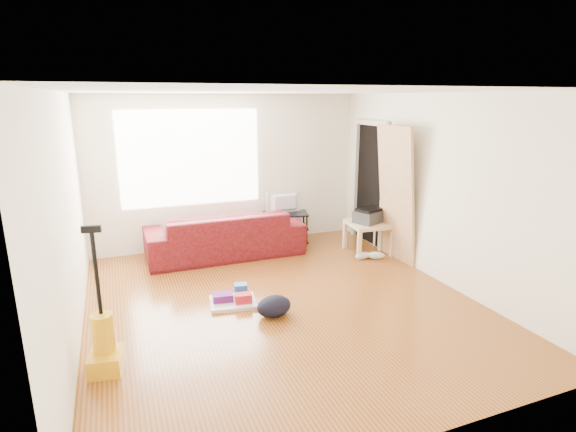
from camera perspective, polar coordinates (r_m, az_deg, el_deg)
name	(u,v)px	position (r m, az deg, el deg)	size (l,w,h in m)	color
room	(283,200)	(5.34, -0.69, 2.04)	(4.51, 5.01, 2.51)	#6B3A0B
sofa	(226,255)	(7.27, -7.92, -4.90)	(2.43, 0.95, 0.71)	black
tv_stand	(285,227)	(7.75, -0.35, -1.41)	(0.84, 0.62, 0.52)	black
tv	(285,203)	(7.64, -0.36, 1.70)	(0.62, 0.08, 0.36)	black
side_table	(369,227)	(7.30, 10.19, -1.40)	(0.68, 0.68, 0.51)	tan
printer	(369,215)	(7.25, 10.26, 0.07)	(0.54, 0.48, 0.23)	#2E2E30
bucket	(182,266)	(6.91, -13.25, -6.23)	(0.25, 0.25, 0.25)	#04059E
toilet_paper	(183,255)	(6.85, -13.16, -4.79)	(0.12, 0.12, 0.11)	silver
cleaning_tray	(234,299)	(5.60, -6.90, -10.38)	(0.61, 0.52, 0.20)	silver
backpack	(274,315)	(5.31, -1.78, -12.49)	(0.42, 0.33, 0.23)	black
sneakers	(369,256)	(7.11, 10.26, -4.97)	(0.50, 0.26, 0.11)	silver
vacuum	(104,345)	(4.58, -22.29, -14.87)	(0.34, 0.37, 1.37)	orange
door_panel	(392,259)	(7.18, 13.07, -5.40)	(0.04, 0.82, 2.06)	#9F7043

